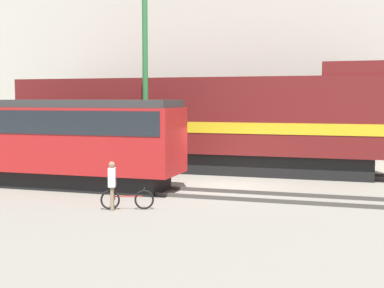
{
  "coord_description": "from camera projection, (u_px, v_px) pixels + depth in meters",
  "views": [
    {
      "loc": [
        5.12,
        -20.73,
        3.57
      ],
      "look_at": [
        -1.14,
        -0.97,
        1.8
      ],
      "focal_mm": 50.0,
      "sensor_mm": 36.0,
      "label": 1
    }
  ],
  "objects": [
    {
      "name": "bicycle",
      "position": [
        127.0,
        200.0,
        17.19
      ],
      "size": [
        1.64,
        0.72,
        0.69
      ],
      "color": "black",
      "rests_on": "ground"
    },
    {
      "name": "utility_pole_left",
      "position": [
        145.0,
        88.0,
        23.47
      ],
      "size": [
        0.24,
        0.24,
        8.09
      ],
      "color": "#2D7238",
      "rests_on": "ground"
    },
    {
      "name": "ground_plane",
      "position": [
        226.0,
        187.0,
        21.53
      ],
      "size": [
        120.0,
        120.0,
        0.0
      ],
      "primitive_type": "plane",
      "color": "slate"
    },
    {
      "name": "building_backdrop",
      "position": [
        274.0,
        59.0,
        32.16
      ],
      "size": [
        43.38,
        6.0,
        11.83
      ],
      "color": "beige",
      "rests_on": "ground"
    },
    {
      "name": "track_near",
      "position": [
        213.0,
        194.0,
        19.66
      ],
      "size": [
        60.0,
        1.51,
        0.14
      ],
      "color": "#47423D",
      "rests_on": "ground"
    },
    {
      "name": "track_far",
      "position": [
        248.0,
        172.0,
        25.58
      ],
      "size": [
        60.0,
        1.51,
        0.14
      ],
      "color": "#47423D",
      "rests_on": "ground"
    },
    {
      "name": "streetcar",
      "position": [
        61.0,
        137.0,
        21.4
      ],
      "size": [
        9.89,
        2.54,
        3.52
      ],
      "color": "black",
      "rests_on": "ground"
    },
    {
      "name": "person",
      "position": [
        112.0,
        181.0,
        16.98
      ],
      "size": [
        0.33,
        0.41,
        1.58
      ],
      "color": "#8C7A5B",
      "rests_on": "ground"
    },
    {
      "name": "freight_locomotive",
      "position": [
        197.0,
        122.0,
        26.15
      ],
      "size": [
        18.34,
        3.04,
        5.15
      ],
      "color": "black",
      "rests_on": "ground"
    }
  ]
}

